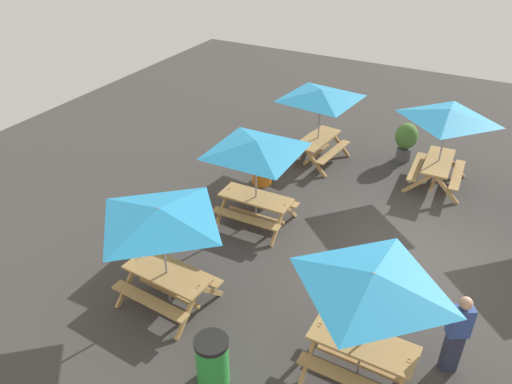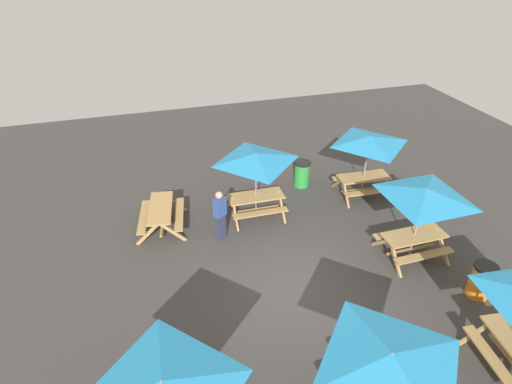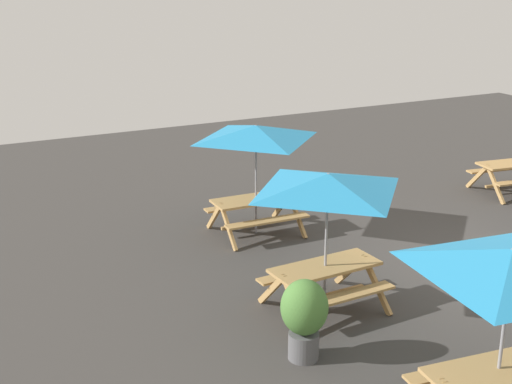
% 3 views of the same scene
% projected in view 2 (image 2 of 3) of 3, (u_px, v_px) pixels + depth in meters
% --- Properties ---
extents(ground_plane, '(27.94, 27.94, 0.00)m').
position_uv_depth(ground_plane, '(299.00, 288.00, 10.59)').
color(ground_plane, '#3D3A38').
rests_on(ground_plane, ground).
extents(picnic_table_0, '(2.04, 2.04, 2.34)m').
position_uv_depth(picnic_table_0, '(256.00, 162.00, 12.28)').
color(picnic_table_0, tan).
rests_on(picnic_table_0, ground).
extents(picnic_table_2, '(2.83, 2.83, 2.34)m').
position_uv_depth(picnic_table_2, '(425.00, 199.00, 10.59)').
color(picnic_table_2, tan).
rests_on(picnic_table_2, ground).
extents(picnic_table_4, '(1.98, 1.75, 0.81)m').
position_uv_depth(picnic_table_4, '(161.00, 212.00, 12.50)').
color(picnic_table_4, tan).
rests_on(picnic_table_4, ground).
extents(picnic_table_5, '(2.09, 2.09, 2.34)m').
position_uv_depth(picnic_table_5, '(389.00, 366.00, 6.48)').
color(picnic_table_5, tan).
rests_on(picnic_table_5, ground).
extents(picnic_table_6, '(2.14, 2.14, 2.34)m').
position_uv_depth(picnic_table_6, '(369.00, 145.00, 13.32)').
color(picnic_table_6, tan).
rests_on(picnic_table_6, ground).
extents(trash_bin_orange, '(0.59, 0.59, 0.98)m').
position_uv_depth(trash_bin_orange, '(481.00, 281.00, 10.13)').
color(trash_bin_orange, orange).
rests_on(trash_bin_orange, ground).
extents(trash_bin_green, '(0.59, 0.59, 0.98)m').
position_uv_depth(trash_bin_green, '(302.00, 174.00, 14.68)').
color(trash_bin_green, green).
rests_on(trash_bin_green, ground).
extents(person_standing, '(0.37, 0.42, 1.67)m').
position_uv_depth(person_standing, '(220.00, 214.00, 11.87)').
color(person_standing, '#2D334C').
rests_on(person_standing, ground).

